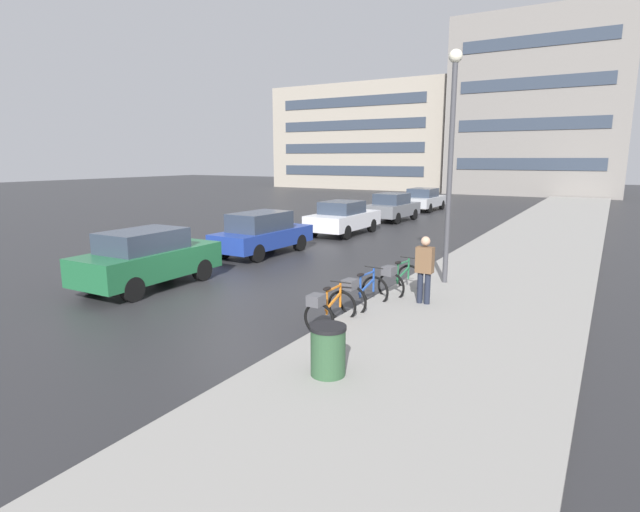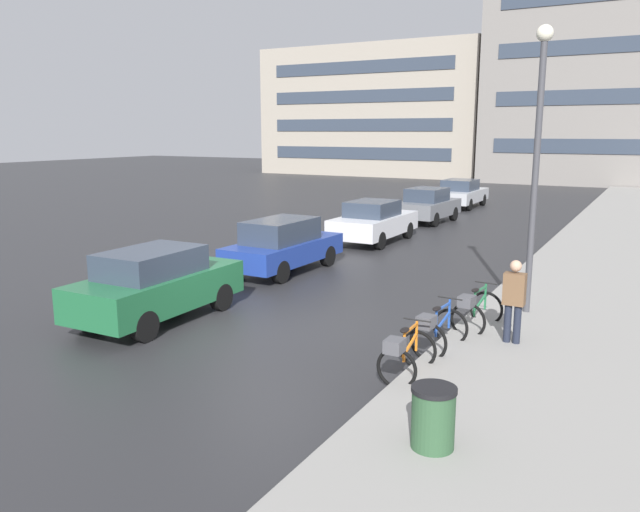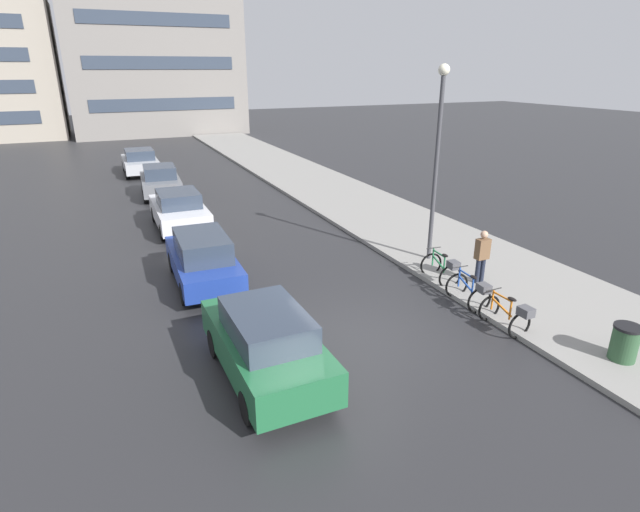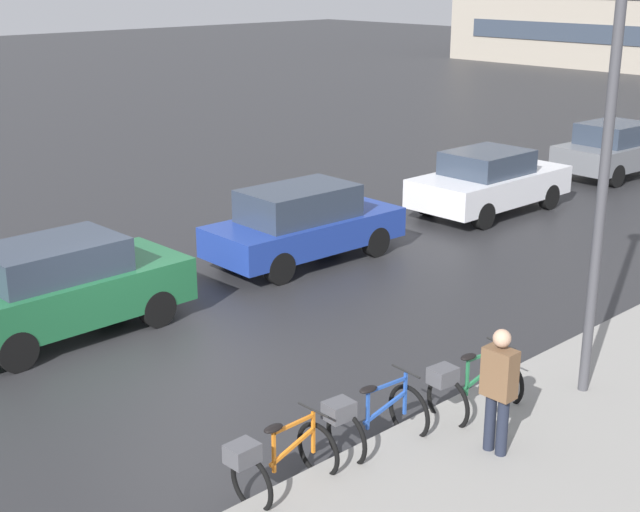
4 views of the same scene
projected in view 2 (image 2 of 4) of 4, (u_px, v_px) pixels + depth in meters
The scene contains 15 objects.
ground_plane at pixel (265, 328), 13.30m from camera, with size 140.00×140.00×0.00m, color #28282B.
sidewalk_kerb at pixel (612, 267), 19.01m from camera, with size 4.80×60.00×0.14m, color gray.
bicycle_nearest at pixel (405, 354), 10.40m from camera, with size 0.73×1.36×0.95m.
bicycle_second at pixel (437, 330), 11.64m from camera, with size 0.83×1.41×0.98m.
bicycle_third at pixel (475, 310), 12.89m from camera, with size 0.85×1.43×0.97m.
car_green at pixel (156, 284), 13.73m from camera, with size 1.83×4.11×1.62m.
car_blue at pixel (283, 245), 18.53m from camera, with size 1.83×4.26×1.59m.
car_white at pixel (374, 221), 23.53m from camera, with size 1.93×4.35×1.57m.
car_grey at pixel (428, 205), 28.61m from camera, with size 2.05×3.88×1.59m.
car_silver at pixel (461, 193), 34.33m from camera, with size 2.00×4.41×1.53m.
pedestrian at pixel (514, 300), 11.85m from camera, with size 0.40×0.24×1.76m.
streetlamp at pixel (537, 145), 13.34m from camera, with size 0.35×0.35×6.30m.
trash_bin at pixel (433, 422), 7.97m from camera, with size 0.59×0.59×0.96m.
building_facade_main at pixel (594, 76), 49.00m from camera, with size 15.83×8.44×16.74m.
building_facade_side at pixel (378, 112), 60.19m from camera, with size 21.43×8.84×11.88m.
Camera 2 is at (7.20, -10.57, 4.14)m, focal length 35.00 mm.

